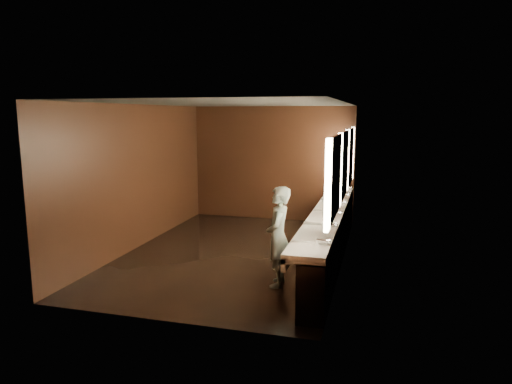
% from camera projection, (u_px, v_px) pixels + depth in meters
% --- Properties ---
extents(floor, '(6.00, 6.00, 0.00)m').
position_uv_depth(floor, '(236.00, 253.00, 8.69)').
color(floor, black).
rests_on(floor, ground).
extents(ceiling, '(4.00, 6.00, 0.02)m').
position_uv_depth(ceiling, '(235.00, 103.00, 8.21)').
color(ceiling, '#2D2D2B').
rests_on(ceiling, wall_back).
extents(wall_back, '(4.00, 0.02, 2.80)m').
position_uv_depth(wall_back, '(272.00, 164.00, 11.30)').
color(wall_back, black).
rests_on(wall_back, floor).
extents(wall_front, '(4.00, 0.02, 2.80)m').
position_uv_depth(wall_front, '(161.00, 214.00, 5.60)').
color(wall_front, black).
rests_on(wall_front, floor).
extents(wall_left, '(0.02, 6.00, 2.80)m').
position_uv_depth(wall_left, '(139.00, 176.00, 8.97)').
color(wall_left, black).
rests_on(wall_left, floor).
extents(wall_right, '(0.02, 6.00, 2.80)m').
position_uv_depth(wall_right, '(345.00, 185.00, 7.93)').
color(wall_right, black).
rests_on(wall_right, floor).
extents(sink_counter, '(0.55, 5.40, 1.01)m').
position_uv_depth(sink_counter, '(331.00, 234.00, 8.14)').
color(sink_counter, black).
rests_on(sink_counter, floor).
extents(mirror_band, '(0.06, 5.03, 1.15)m').
position_uv_depth(mirror_band, '(344.00, 165.00, 7.88)').
color(mirror_band, '#FFE9BE').
rests_on(mirror_band, wall_right).
extents(person, '(0.42, 0.59, 1.54)m').
position_uv_depth(person, '(278.00, 237.00, 6.94)').
color(person, '#89BECD').
rests_on(person, floor).
extents(trash_bin, '(0.35, 0.35, 0.53)m').
position_uv_depth(trash_bin, '(316.00, 250.00, 7.95)').
color(trash_bin, black).
rests_on(trash_bin, floor).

